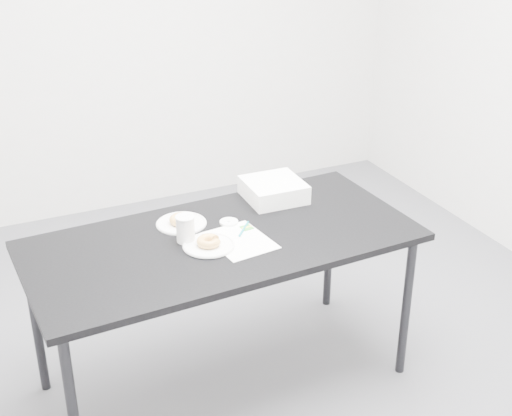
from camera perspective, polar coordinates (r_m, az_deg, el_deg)
name	(u,v)px	position (r m, az deg, el deg)	size (l,w,h in m)	color
floor	(247,353)	(3.74, -0.71, -11.55)	(4.00, 4.00, 0.00)	#4A4A4F
wall_back	(124,18)	(4.95, -10.51, 14.75)	(4.00, 0.02, 2.70)	silver
table	(223,249)	(3.17, -2.68, -3.33)	(1.76, 0.89, 0.78)	black
scorecard	(240,240)	(3.12, -1.32, -2.61)	(0.24, 0.30, 0.00)	white
logo_patch	(247,228)	(3.22, -0.75, -1.58)	(0.05, 0.05, 0.00)	green
pen	(244,229)	(3.20, -0.99, -1.68)	(0.01, 0.01, 0.14)	#0C7788
napkin	(219,246)	(3.07, -2.95, -3.08)	(0.16, 0.16, 0.00)	white
plate_near	(209,245)	(3.07, -3.79, -3.01)	(0.23, 0.23, 0.01)	white
donut_near	(209,241)	(3.06, -3.80, -2.67)	(0.11, 0.11, 0.04)	#D38B42
plate_far	(181,223)	(3.27, -5.99, -1.24)	(0.23, 0.23, 0.01)	white
donut_far	(181,219)	(3.26, -6.01, -0.91)	(0.11, 0.11, 0.04)	#D38B42
coffee_cup	(185,229)	(3.10, -5.67, -1.65)	(0.08, 0.08, 0.12)	white
cup_lid	(229,222)	(3.26, -2.18, -1.14)	(0.08, 0.08, 0.01)	white
bakery_box	(274,190)	(3.49, 1.42, 1.46)	(0.27, 0.27, 0.09)	white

